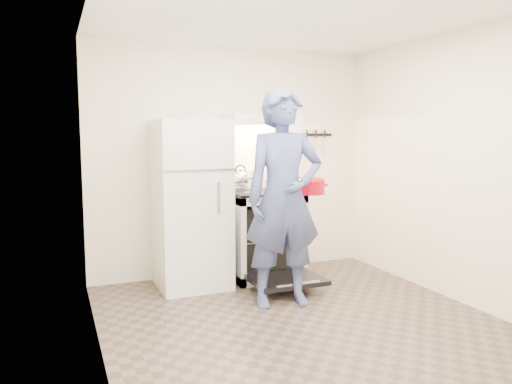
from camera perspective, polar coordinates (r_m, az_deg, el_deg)
floor at (r=4.22m, az=5.99°, el=-15.10°), size 3.60×3.60×0.00m
back_wall at (r=5.58m, az=-2.64°, el=3.47°), size 3.20×0.02×2.50m
refrigerator at (r=5.11m, az=-7.43°, el=-1.39°), size 0.70×0.70×1.70m
stove_body at (r=5.46m, az=0.83°, el=-4.96°), size 0.76×0.65×0.92m
cooktop at (r=5.39m, az=0.84°, el=-0.01°), size 0.76×0.65×0.03m
backsplash at (r=5.64m, az=-0.29°, el=1.47°), size 0.76×0.07×0.20m
oven_door at (r=5.02m, az=3.53°, el=-9.98°), size 0.70×0.54×0.04m
oven_rack at (r=5.47m, az=0.83°, el=-5.17°), size 0.60×0.52×0.01m
range_hood at (r=5.42m, az=0.54°, el=8.24°), size 0.76×0.50×0.12m
knife_strip at (r=5.99m, az=6.96°, el=6.52°), size 0.40×0.02×0.03m
pizza_stone at (r=5.36m, az=0.50°, el=-5.25°), size 0.32×0.32×0.02m
tea_kettle at (r=5.40m, az=-1.78°, el=1.65°), size 0.23×0.19×0.28m
utensil_jar at (r=5.36m, az=4.70°, el=1.12°), size 0.09×0.09×0.13m
person at (r=4.50m, az=3.21°, el=-0.75°), size 0.76×0.55×1.96m
dutch_oven at (r=4.87m, az=6.27°, el=0.52°), size 0.35×0.28×0.23m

